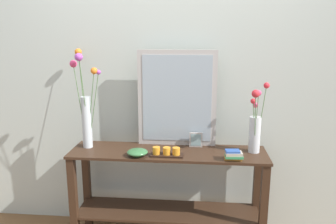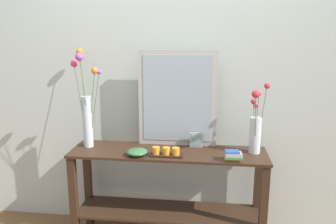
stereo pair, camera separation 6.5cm
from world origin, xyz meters
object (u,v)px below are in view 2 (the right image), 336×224
console_table (168,185)px  book_stack (233,156)px  picture_frame_small (196,140)px  candle_tray (166,152)px  decorative_bowl (137,152)px  tall_vase_left (86,108)px  mirror_leaning (178,99)px  vase_right (256,128)px

console_table → book_stack: (0.49, -0.14, 0.32)m
picture_frame_small → candle_tray: bearing=-133.9°
candle_tray → decorative_bowl: bearing=-174.7°
tall_vase_left → picture_frame_small: tall_vase_left is taller
decorative_bowl → console_table: bearing=29.8°
mirror_leaning → candle_tray: size_ratio=3.14×
book_stack → picture_frame_small: bearing=136.4°
mirror_leaning → console_table: bearing=-108.7°
decorative_bowl → book_stack: bearing=-1.3°
picture_frame_small → decorative_bowl: size_ratio=0.78×
tall_vase_left → candle_tray: bearing=-12.4°
console_table → vase_right: vase_right is taller
console_table → mirror_leaning: (0.06, 0.17, 0.67)m
tall_vase_left → vase_right: bearing=-0.2°
tall_vase_left → vase_right: 1.31m
mirror_leaning → picture_frame_small: (0.16, -0.05, -0.32)m
mirror_leaning → tall_vase_left: (-0.71, -0.13, -0.07)m
tall_vase_left → book_stack: bearing=-8.9°
console_table → tall_vase_left: 0.88m
vase_right → tall_vase_left: bearing=179.8°
picture_frame_small → decorative_bowl: (-0.43, -0.24, -0.03)m
tall_vase_left → candle_tray: size_ratio=3.16×
book_stack → candle_tray: bearing=175.9°
book_stack → console_table: bearing=164.0°
vase_right → candle_tray: 0.70m
vase_right → book_stack: vase_right is taller
decorative_bowl → candle_tray: bearing=5.3°
console_table → book_stack: book_stack is taller
decorative_bowl → book_stack: size_ratio=1.18×
tall_vase_left → book_stack: 1.18m
picture_frame_small → book_stack: bearing=-43.6°
console_table → vase_right: size_ratio=2.80×
candle_tray → mirror_leaning: bearing=77.6°
mirror_leaning → book_stack: mirror_leaning is taller
tall_vase_left → vase_right: (1.31, -0.00, -0.12)m
console_table → picture_frame_small: size_ratio=12.56×
mirror_leaning → book_stack: 0.63m
picture_frame_small → tall_vase_left: bearing=-174.6°
candle_tray → picture_frame_small: size_ratio=2.02×
vase_right → candle_tray: (-0.66, -0.14, -0.17)m
tall_vase_left → decorative_bowl: size_ratio=4.97×
console_table → candle_tray: bearing=-91.8°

